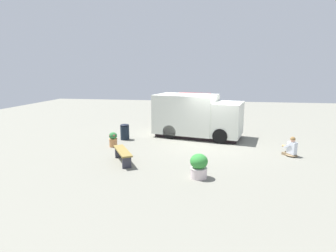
% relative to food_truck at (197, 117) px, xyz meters
% --- Properties ---
extents(ground_plane, '(40.00, 40.00, 0.00)m').
position_rel_food_truck_xyz_m(ground_plane, '(0.85, -1.28, -1.12)').
color(ground_plane, gray).
extents(food_truck, '(4.99, 3.56, 2.31)m').
position_rel_food_truck_xyz_m(food_truck, '(0.00, 0.00, 0.00)').
color(food_truck, silver).
rests_on(food_truck, ground_plane).
extents(person_customer, '(0.69, 0.73, 0.86)m').
position_rel_food_truck_xyz_m(person_customer, '(4.23, -2.96, -0.78)').
color(person_customer, '#816A4B').
rests_on(person_customer, ground_plane).
extents(planter_flowering_near, '(0.60, 0.60, 0.84)m').
position_rel_food_truck_xyz_m(planter_flowering_near, '(0.47, -6.07, -0.69)').
color(planter_flowering_near, silver).
rests_on(planter_flowering_near, ground_plane).
extents(planter_flowering_far, '(0.40, 0.40, 0.71)m').
position_rel_food_truck_xyz_m(planter_flowering_far, '(-3.79, -2.77, -0.75)').
color(planter_flowering_far, '#BE7D48').
rests_on(planter_flowering_far, ground_plane).
extents(plaza_bench, '(1.23, 1.70, 0.51)m').
position_rel_food_truck_xyz_m(plaza_bench, '(-2.59, -4.95, -0.73)').
color(plaza_bench, olive).
rests_on(plaza_bench, ground_plane).
extents(trash_bin, '(0.48, 0.48, 0.83)m').
position_rel_food_truck_xyz_m(trash_bin, '(-3.69, -1.31, -0.70)').
color(trash_bin, black).
rests_on(trash_bin, ground_plane).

